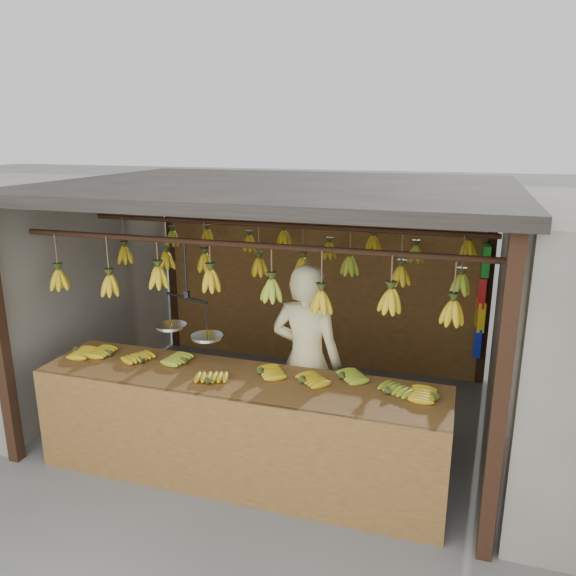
% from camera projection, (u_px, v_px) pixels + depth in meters
% --- Properties ---
extents(ground, '(80.00, 80.00, 0.00)m').
position_uv_depth(ground, '(279.00, 415.00, 5.87)').
color(ground, '#5B5B57').
extents(stall, '(4.30, 3.30, 2.40)m').
position_uv_depth(stall, '(289.00, 223.00, 5.65)').
color(stall, black).
rests_on(stall, ground).
extents(counter, '(3.46, 0.78, 0.96)m').
position_uv_depth(counter, '(233.00, 406.00, 4.56)').
color(counter, brown).
rests_on(counter, ground).
extents(hanging_bananas, '(3.61, 2.26, 0.39)m').
position_uv_depth(hanging_bananas, '(278.00, 264.00, 5.44)').
color(hanging_bananas, gold).
rests_on(hanging_bananas, ground).
extents(balance_scale, '(0.68, 0.41, 0.79)m').
position_uv_depth(balance_scale, '(188.00, 326.00, 4.75)').
color(balance_scale, black).
rests_on(balance_scale, ground).
extents(vendor, '(0.70, 0.50, 1.79)m').
position_uv_depth(vendor, '(306.00, 361.00, 4.97)').
color(vendor, beige).
rests_on(vendor, ground).
extents(bag_bundles, '(0.08, 0.26, 1.27)m').
position_uv_depth(bag_bundles, '(481.00, 302.00, 6.27)').
color(bag_bundles, '#199926').
rests_on(bag_bundles, ground).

